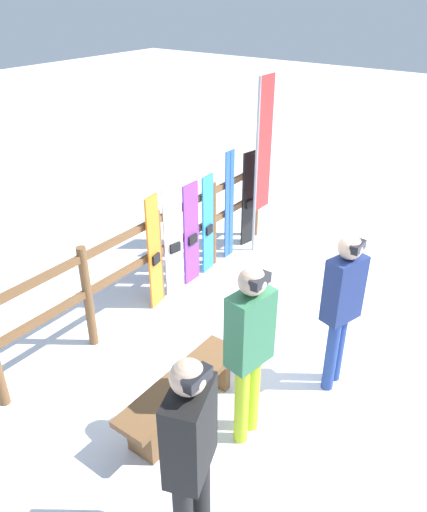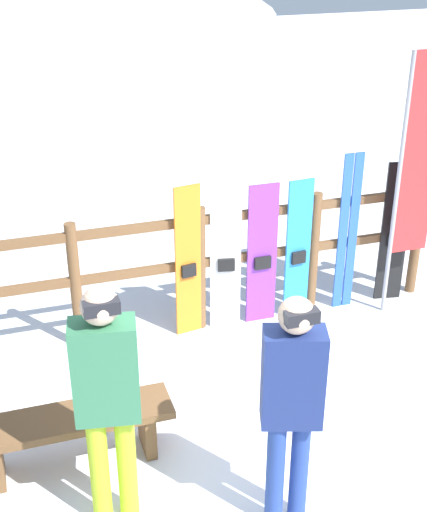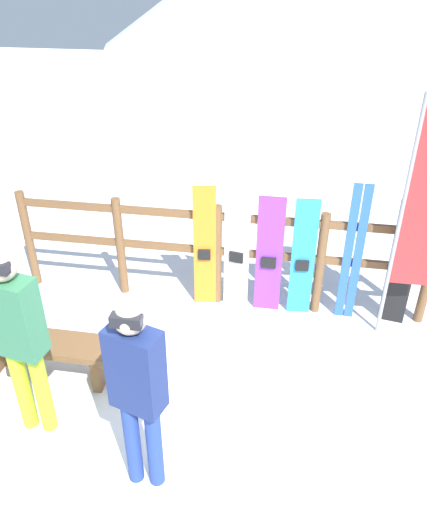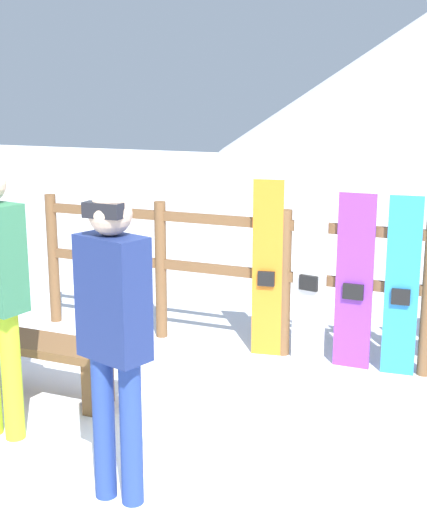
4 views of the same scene
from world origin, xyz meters
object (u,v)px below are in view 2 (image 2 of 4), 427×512
person_plaid_green (107,391)px  snowboard_white (225,257)px  bench (72,428)px  snowboard_black_stripe (394,233)px  snowboard_purple (262,255)px  snowboard_blue (298,250)px  person_navy (292,397)px  ski_pair_blue (348,233)px  rental_flag (413,168)px  snowboard_orange (188,263)px

person_plaid_green → snowboard_white: size_ratio=1.17×
bench → snowboard_black_stripe: bearing=23.2°
snowboard_purple → snowboard_blue: bearing=0.0°
bench → person_navy: (1.22, -0.92, 0.66)m
bench → ski_pair_blue: 3.19m
snowboard_purple → rental_flag: 1.56m
snowboard_blue → snowboard_black_stripe: (1.01, 0.00, 0.03)m
snowboard_white → snowboard_purple: (0.35, -0.00, -0.04)m
bench → snowboard_purple: snowboard_purple is taller
snowboard_blue → ski_pair_blue: size_ratio=0.87×
person_plaid_green → snowboard_orange: size_ratio=1.18×
bench → snowboard_blue: snowboard_blue is taller
person_plaid_green → ski_pair_blue: 3.30m
ski_pair_blue → rental_flag: rental_flag is taller
snowboard_white → rental_flag: bearing=-6.8°
bench → snowboard_orange: bearing=48.8°
snowboard_white → snowboard_blue: size_ratio=1.05×
person_navy → ski_pair_blue: person_navy is taller
bench → rental_flag: (3.29, 1.22, 1.13)m
snowboard_orange → snowboard_purple: size_ratio=1.05×
bench → snowboard_purple: bearing=36.2°
bench → rental_flag: rental_flag is taller
snowboard_orange → bench: bearing=-131.2°
bench → person_plaid_green: bearing=-71.8°
snowboard_white → snowboard_blue: 0.71m
snowboard_purple → person_navy: bearing=-107.2°
snowboard_blue → snowboard_black_stripe: size_ratio=0.96×
snowboard_blue → snowboard_orange: bearing=180.0°
snowboard_orange → snowboard_black_stripe: (2.07, -0.00, -0.00)m
snowboard_white → snowboard_black_stripe: 1.72m
person_navy → snowboard_purple: 2.46m
snowboard_blue → rental_flag: bearing=-11.6°
bench → ski_pair_blue: (2.81, 1.43, 0.47)m
person_navy → snowboard_white: size_ratio=1.14×
ski_pair_blue → snowboard_orange: bearing=-179.9°
person_plaid_green → snowboard_white: person_plaid_green is taller
person_plaid_green → ski_pair_blue: size_ratio=1.08×
snowboard_purple → ski_pair_blue: size_ratio=0.87×
person_plaid_green → ski_pair_blue: person_plaid_green is taller
bench → snowboard_purple: (1.95, 1.42, 0.37)m
person_navy → snowboard_black_stripe: (2.09, 2.34, -0.26)m
person_navy → ski_pair_blue: 2.83m
bench → snowboard_white: 2.17m
rental_flag → ski_pair_blue: bearing=156.8°
snowboard_blue → person_navy: bearing=-114.8°
snowboard_blue → snowboard_black_stripe: snowboard_black_stripe is taller
bench → person_navy: bearing=-36.8°
snowboard_white → rental_flag: rental_flag is taller
rental_flag → snowboard_black_stripe: bearing=83.1°
snowboard_white → snowboard_orange: bearing=-180.0°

